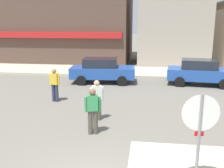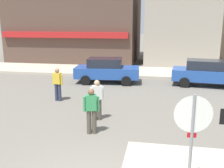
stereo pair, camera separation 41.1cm
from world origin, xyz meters
TOP-DOWN VIEW (x-y plane):
  - kerb_far at (0.00, 14.80)m, footprint 80.00×4.00m
  - stop_sign at (2.24, 0.54)m, footprint 0.82×0.10m
  - parked_car_nearest at (-1.74, 11.10)m, footprint 4.13×2.13m
  - parked_car_second at (4.32, 11.29)m, footprint 4.17×2.22m
  - pedestrian_crossing_near at (-0.71, 3.28)m, footprint 0.56×0.30m
  - pedestrian_crossing_far at (-3.30, 6.77)m, footprint 0.56×0.28m
  - pedestrian_kerb_side at (-0.82, 4.57)m, footprint 0.53×0.36m
  - building_corner_shop at (-6.60, 21.41)m, footprint 12.11×9.74m
  - building_storefront_left_near at (3.20, 19.50)m, footprint 6.04×5.86m

SIDE VIEW (x-z plane):
  - kerb_far at x=0.00m, z-range 0.00..0.15m
  - parked_car_nearest at x=-1.74m, z-range 0.03..1.59m
  - parked_car_second at x=4.32m, z-range 0.03..1.59m
  - pedestrian_crossing_near at x=-0.71m, z-range 0.06..1.67m
  - pedestrian_crossing_far at x=-3.30m, z-range 0.06..1.67m
  - pedestrian_kerb_side at x=-0.82m, z-range 0.06..1.67m
  - stop_sign at x=2.24m, z-range 0.37..2.67m
  - building_storefront_left_near at x=3.20m, z-range 0.00..5.86m
  - building_corner_shop at x=-6.60m, z-range 0.00..7.47m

